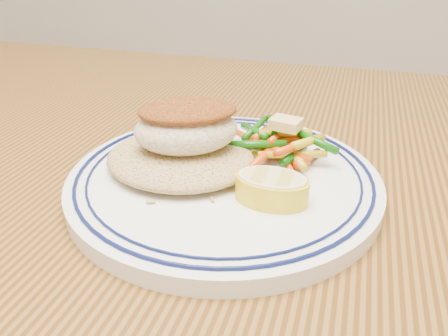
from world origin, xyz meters
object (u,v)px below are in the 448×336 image
Objects in this scene: dining_table at (183,270)px; fish_fillet at (187,125)px; plate at (224,179)px; rice_pilaf at (180,155)px; lemon_wedge at (272,187)px; vegetable_pile at (279,144)px.

fish_fillet is at bearing 49.36° from dining_table.
fish_fillet is at bearing -179.74° from plate.
fish_fillet is (0.01, 0.00, 0.03)m from rice_pilaf.
rice_pilaf reaches higher than dining_table.
dining_table is 26.12× the size of lemon_wedge.
plate is 2.50× the size of fish_fillet.
vegetable_pile is at bearing 30.62° from rice_pilaf.
rice_pilaf is 0.03m from fish_fillet.
fish_fillet is 1.01× the size of vegetable_pile.
vegetable_pile is (0.07, 0.04, -0.03)m from fish_fillet.
plate is at bearing 11.71° from dining_table.
lemon_wedge reaches higher than plate.
dining_table is at bearing -130.64° from fish_fillet.
fish_fillet is at bearing -147.94° from vegetable_pile.
lemon_wedge reaches higher than dining_table.
fish_fillet is (-0.03, -0.00, 0.05)m from plate.
dining_table is 0.15m from lemon_wedge.
dining_table is at bearing -94.44° from rice_pilaf.
plate is 0.04m from rice_pilaf.
rice_pilaf is 0.09m from lemon_wedge.
rice_pilaf is (-0.04, -0.00, 0.02)m from plate.
dining_table is 14.02× the size of fish_fillet.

